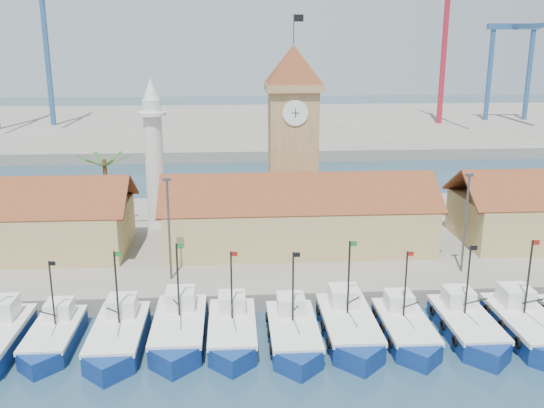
{
  "coord_description": "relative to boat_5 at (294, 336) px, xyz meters",
  "views": [
    {
      "loc": [
        -6.49,
        -37.9,
        21.86
      ],
      "look_at": [
        -2.75,
        18.0,
        6.46
      ],
      "focal_mm": 40.0,
      "sensor_mm": 36.0,
      "label": 1
    }
  ],
  "objects": [
    {
      "name": "lamp_posts",
      "position": [
        2.71,
        9.85,
        5.72
      ],
      "size": [
        80.7,
        0.25,
        9.03
      ],
      "color": "#3F3F44",
      "rests_on": "quay"
    },
    {
      "name": "boat_2",
      "position": [
        -12.81,
        0.37,
        0.02
      ],
      "size": [
        3.65,
        10.01,
        7.57
      ],
      "color": "navy",
      "rests_on": "ground"
    },
    {
      "name": "boat_7",
      "position": [
        8.48,
        0.31,
        -0.03
      ],
      "size": [
        3.42,
        9.36,
        7.08
      ],
      "color": "navy",
      "rests_on": "ground"
    },
    {
      "name": "ground",
      "position": [
        2.21,
        -2.15,
        -0.76
      ],
      "size": [
        400.0,
        400.0,
        0.0
      ],
      "primitive_type": "plane",
      "color": "#1D3B4D",
      "rests_on": "ground"
    },
    {
      "name": "clock_tower",
      "position": [
        2.21,
        23.85,
        11.2
      ],
      "size": [
        5.8,
        5.8,
        22.7
      ],
      "color": "tan",
      "rests_on": "quay"
    },
    {
      "name": "boat_5",
      "position": [
        0.0,
        0.0,
        0.0
      ],
      "size": [
        3.54,
        9.7,
        7.34
      ],
      "color": "navy",
      "rests_on": "ground"
    },
    {
      "name": "boat_8",
      "position": [
        13.23,
        0.27,
        0.01
      ],
      "size": [
        3.6,
        9.86,
        7.46
      ],
      "color": "navy",
      "rests_on": "ground"
    },
    {
      "name": "crane_red_right",
      "position": [
        45.62,
        101.01,
        25.13
      ],
      "size": [
        1.0,
        35.69,
        42.61
      ],
      "color": "#B61C2E",
      "rests_on": "terminal"
    },
    {
      "name": "palm_tree",
      "position": [
        -17.79,
        23.85,
        5.49
      ],
      "size": [
        5.6,
        5.03,
        8.39
      ],
      "color": "brown",
      "rests_on": "quay"
    },
    {
      "name": "boat_6",
      "position": [
        4.26,
        0.66,
        0.05
      ],
      "size": [
        3.8,
        10.4,
        7.87
      ],
      "color": "navy",
      "rests_on": "ground"
    },
    {
      "name": "boat_4",
      "position": [
        -4.5,
        0.73,
        -0.01
      ],
      "size": [
        3.49,
        9.57,
        7.24
      ],
      "color": "navy",
      "rests_on": "ground"
    },
    {
      "name": "boat_9",
      "position": [
        17.68,
        -0.23,
        0.06
      ],
      "size": [
        3.84,
        10.53,
        7.97
      ],
      "color": "navy",
      "rests_on": "ground"
    },
    {
      "name": "boat_3",
      "position": [
        -8.46,
        1.14,
        0.05
      ],
      "size": [
        3.77,
        10.33,
        7.82
      ],
      "color": "navy",
      "rests_on": "ground"
    },
    {
      "name": "minaret",
      "position": [
        -12.79,
        25.85,
        8.97
      ],
      "size": [
        3.0,
        3.0,
        16.3
      ],
      "color": "silver",
      "rests_on": "quay"
    },
    {
      "name": "boat_1",
      "position": [
        -17.56,
        0.91,
        -0.06
      ],
      "size": [
        3.26,
        8.92,
        6.75
      ],
      "color": "navy",
      "rests_on": "ground"
    },
    {
      "name": "hall_center",
      "position": [
        2.21,
        17.85,
        3.23
      ],
      "size": [
        27.04,
        10.13,
        7.61
      ],
      "color": "tan",
      "rests_on": "quay"
    },
    {
      "name": "gantry",
      "position": [
        64.21,
        104.5,
        19.28
      ],
      "size": [
        13.0,
        22.0,
        23.2
      ],
      "color": "#2E578C",
      "rests_on": "terminal"
    },
    {
      "name": "quay",
      "position": [
        2.21,
        21.85,
        -0.01
      ],
      "size": [
        140.0,
        32.0,
        1.5
      ],
      "primitive_type": "cube",
      "color": "gray",
      "rests_on": "ground"
    },
    {
      "name": "crane_blue_near",
      "position": [
        -46.24,
        104.73,
        24.23
      ],
      "size": [
        1.0,
        30.54,
        41.74
      ],
      "color": "#2E578C",
      "rests_on": "terminal"
    },
    {
      "name": "terminal",
      "position": [
        2.21,
        107.85,
        0.24
      ],
      "size": [
        240.0,
        80.0,
        2.0
      ],
      "primitive_type": "cube",
      "color": "gray",
      "rests_on": "ground"
    }
  ]
}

